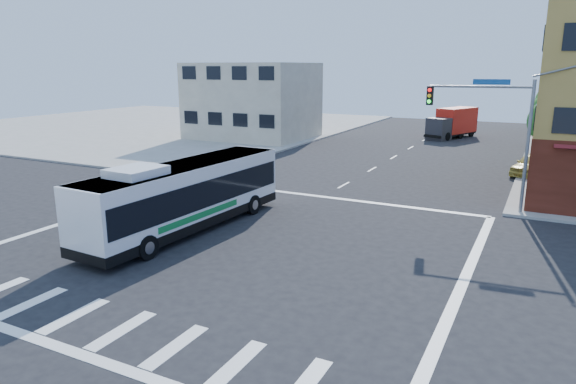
% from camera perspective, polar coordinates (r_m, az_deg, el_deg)
% --- Properties ---
extents(ground, '(120.00, 120.00, 0.00)m').
position_cam_1_polar(ground, '(22.81, -5.58, -5.80)').
color(ground, black).
rests_on(ground, ground).
extents(sidewalk_nw, '(50.00, 50.00, 0.15)m').
position_cam_1_polar(sidewalk_nw, '(71.07, -14.42, 7.25)').
color(sidewalk_nw, gray).
rests_on(sidewalk_nw, ground).
extents(building_west, '(12.06, 10.06, 8.00)m').
position_cam_1_polar(building_west, '(56.08, -3.94, 10.05)').
color(building_west, beige).
rests_on(building_west, ground).
extents(signal_mast_ne, '(7.91, 1.13, 8.07)m').
position_cam_1_polar(signal_mast_ne, '(28.93, 21.90, 7.56)').
color(signal_mast_ne, slate).
rests_on(signal_mast_ne, ground).
extents(street_tree_a, '(3.60, 3.60, 5.53)m').
position_cam_1_polar(street_tree_a, '(46.17, 27.36, 7.25)').
color(street_tree_a, '#3C2315').
rests_on(street_tree_a, ground).
extents(street_tree_b, '(3.80, 3.80, 5.79)m').
position_cam_1_polar(street_tree_b, '(54.13, 27.42, 8.16)').
color(street_tree_b, '#3C2315').
rests_on(street_tree_b, ground).
extents(street_tree_c, '(3.40, 3.40, 5.29)m').
position_cam_1_polar(street_tree_c, '(62.13, 27.42, 8.42)').
color(street_tree_c, '#3C2315').
rests_on(street_tree_c, ground).
extents(street_tree_d, '(4.00, 4.00, 6.03)m').
position_cam_1_polar(street_tree_d, '(70.09, 27.48, 9.19)').
color(street_tree_d, '#3C2315').
rests_on(street_tree_d, ground).
extents(transit_bus, '(3.22, 12.10, 3.55)m').
position_cam_1_polar(transit_bus, '(24.65, -11.27, -0.31)').
color(transit_bus, black).
rests_on(transit_bus, ground).
extents(box_truck, '(4.60, 7.44, 3.23)m').
position_cam_1_polar(box_truck, '(59.14, 17.78, 7.25)').
color(box_truck, '#2B2A2F').
rests_on(box_truck, ground).
extents(parked_car, '(3.22, 5.06, 1.60)m').
position_cam_1_polar(parked_car, '(40.67, 25.58, 2.77)').
color(parked_car, gold).
rests_on(parked_car, ground).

